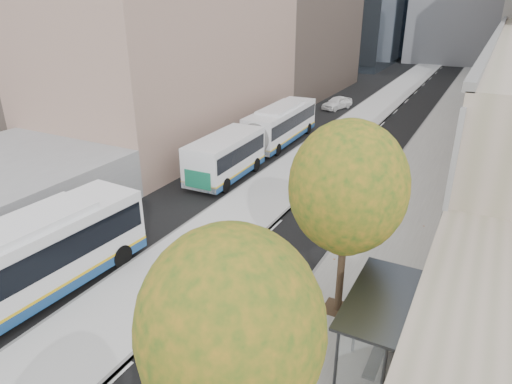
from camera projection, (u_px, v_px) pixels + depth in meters
The scene contains 7 objects.
bus_platform at pixel (336, 140), 39.00m from camera, with size 4.25×150.00×0.15m, color silver.
sidewalk at pixel (434, 154), 35.59m from camera, with size 4.75×150.00×0.08m, color gray.
bus_shelter at pixel (385, 310), 14.54m from camera, with size 1.90×4.40×2.53m.
tree_b at pixel (231, 329), 9.47m from camera, with size 4.00×4.00×6.97m.
tree_c at pixel (348, 188), 15.88m from camera, with size 4.20×4.20×7.28m.
bus_far at pixel (260, 136), 34.70m from camera, with size 3.01×17.55×2.91m.
distant_car at pixel (337, 103), 49.63m from camera, with size 1.61×4.01×1.37m, color white.
Camera 1 is at (7.59, -1.45, 11.40)m, focal length 32.00 mm.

